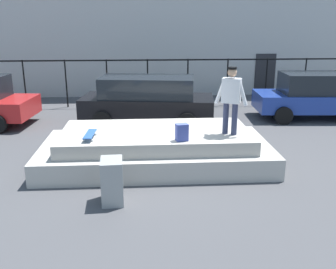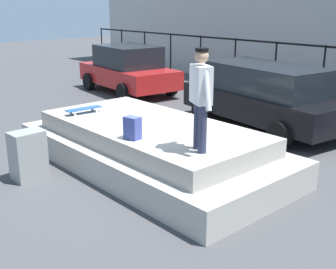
# 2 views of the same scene
# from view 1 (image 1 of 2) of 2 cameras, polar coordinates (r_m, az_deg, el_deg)

# --- Properties ---
(ground_plane) EXTENTS (60.00, 60.00, 0.00)m
(ground_plane) POSITION_cam_1_polar(r_m,az_deg,el_deg) (10.30, -2.40, -3.83)
(ground_plane) COLOR #424244
(concrete_ledge) EXTENTS (5.88, 2.88, 0.89)m
(concrete_ledge) POSITION_cam_1_polar(r_m,az_deg,el_deg) (9.98, -1.83, -2.05)
(concrete_ledge) COLOR #ADA89E
(concrete_ledge) RESTS_ON ground_plane
(skateboarder) EXTENTS (0.78, 0.44, 1.66)m
(skateboarder) POSITION_cam_1_polar(r_m,az_deg,el_deg) (9.40, 9.40, 5.65)
(skateboarder) COLOR #2D334C
(skateboarder) RESTS_ON concrete_ledge
(skateboard) EXTENTS (0.26, 0.82, 0.12)m
(skateboard) POSITION_cam_1_polar(r_m,az_deg,el_deg) (9.34, -11.57, 0.04)
(skateboard) COLOR #264C8C
(skateboard) RESTS_ON concrete_ledge
(backpack) EXTENTS (0.31, 0.25, 0.41)m
(backpack) POSITION_cam_1_polar(r_m,az_deg,el_deg) (8.96, 2.08, 0.34)
(backpack) COLOR #3F4C99
(backpack) RESTS_ON concrete_ledge
(car_black_hatchback_mid) EXTENTS (4.85, 2.54, 1.68)m
(car_black_hatchback_mid) POSITION_cam_1_polar(r_m,az_deg,el_deg) (13.69, -3.08, 5.35)
(car_black_hatchback_mid) COLOR black
(car_black_hatchback_mid) RESTS_ON ground_plane
(car_blue_sedan_far) EXTENTS (4.22, 2.23, 1.71)m
(car_blue_sedan_far) POSITION_cam_1_polar(r_m,az_deg,el_deg) (15.40, 20.64, 5.47)
(car_blue_sedan_far) COLOR navy
(car_blue_sedan_far) RESTS_ON ground_plane
(utility_box) EXTENTS (0.47, 0.62, 0.93)m
(utility_box) POSITION_cam_1_polar(r_m,az_deg,el_deg) (7.95, -8.33, -6.89)
(utility_box) COLOR gray
(utility_box) RESTS_ON ground_plane
(fence_row) EXTENTS (24.06, 0.06, 2.00)m
(fence_row) POSITION_cam_1_polar(r_m,az_deg,el_deg) (16.40, -3.06, 8.85)
(fence_row) COLOR black
(fence_row) RESTS_ON ground_plane
(warehouse_building) EXTENTS (29.44, 7.01, 6.37)m
(warehouse_building) POSITION_cam_1_polar(r_m,az_deg,el_deg) (21.76, -3.36, 15.76)
(warehouse_building) COLOR #B2B2AD
(warehouse_building) RESTS_ON ground_plane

